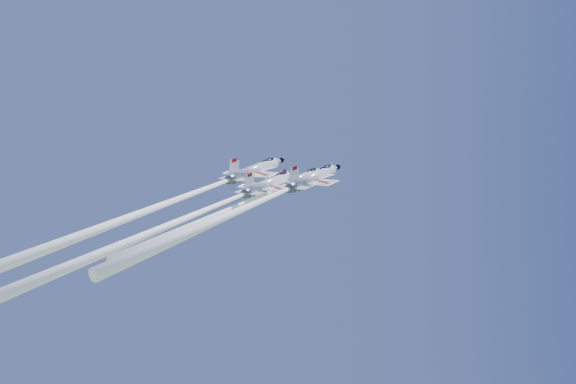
{
  "coord_description": "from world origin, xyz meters",
  "views": [
    {
      "loc": [
        4.44,
        -120.95,
        87.53
      ],
      "look_at": [
        0.0,
        0.0,
        102.3
      ],
      "focal_mm": 40.0,
      "sensor_mm": 36.0,
      "label": 1
    }
  ],
  "objects_px": {
    "jet_right": "(251,205)",
    "jet_slot": "(182,220)",
    "jet_left": "(156,207)",
    "jet_lead": "(244,204)"
  },
  "relations": [
    {
      "from": "jet_left",
      "to": "jet_lead",
      "type": "bearing_deg",
      "value": 67.32
    },
    {
      "from": "jet_left",
      "to": "jet_slot",
      "type": "height_order",
      "value": "jet_left"
    },
    {
      "from": "jet_left",
      "to": "jet_slot",
      "type": "relative_size",
      "value": 1.17
    },
    {
      "from": "jet_lead",
      "to": "jet_slot",
      "type": "xyz_separation_m",
      "value": [
        -7.96,
        -15.17,
        -4.02
      ]
    },
    {
      "from": "jet_right",
      "to": "jet_slot",
      "type": "relative_size",
      "value": 0.85
    },
    {
      "from": "jet_right",
      "to": "jet_lead",
      "type": "bearing_deg",
      "value": 134.88
    },
    {
      "from": "jet_lead",
      "to": "jet_slot",
      "type": "relative_size",
      "value": 0.82
    },
    {
      "from": "jet_right",
      "to": "jet_slot",
      "type": "distance_m",
      "value": 11.96
    },
    {
      "from": "jet_left",
      "to": "jet_right",
      "type": "distance_m",
      "value": 15.52
    },
    {
      "from": "jet_right",
      "to": "jet_slot",
      "type": "bearing_deg",
      "value": -117.99
    }
  ]
}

